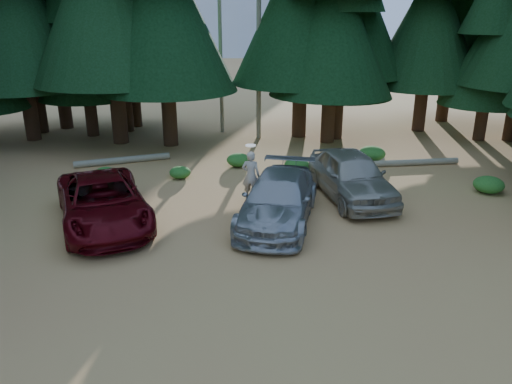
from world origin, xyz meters
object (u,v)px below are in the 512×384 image
Objects in this scene: red_pickup at (103,202)px; log_left at (123,160)px; silver_minivan_right at (352,175)px; log_mid at (350,159)px; frisbee_player at (251,175)px; log_right at (411,162)px; silver_minivan_center at (278,199)px.

log_left is at bearing 76.71° from red_pickup.
log_left is at bearing 143.75° from silver_minivan_right.
silver_minivan_right reaches higher than log_mid.
log_right is at bearing -132.51° from frisbee_player.
silver_minivan_center reaches higher than log_right.
silver_minivan_right is 1.64× the size of log_mid.
frisbee_player is (4.76, 1.35, 0.38)m from red_pickup.
log_left reaches higher than log_mid.
log_left is (-5.64, 5.52, -1.00)m from frisbee_player.
silver_minivan_center is 1.22× the size of log_right.
silver_minivan_right reaches higher than silver_minivan_center.
red_pickup is at bearing -158.81° from log_right.
frisbee_player is (-3.69, -0.74, 0.29)m from silver_minivan_right.
frisbee_player is (-0.85, 1.37, 0.38)m from silver_minivan_center.
frisbee_player is at bearing -177.81° from silver_minivan_right.
log_left is 0.97× the size of log_right.
log_right is at bearing -22.37° from log_left.
silver_minivan_center is 2.73× the size of frisbee_player.
log_right reaches higher than log_mid.
log_left is 10.33m from log_mid.
silver_minivan_center is 1.72× the size of log_mid.
log_right is (2.59, -0.70, 0.01)m from log_mid.
log_right is (7.29, 4.68, -1.01)m from frisbee_player.
red_pickup reaches higher than log_mid.
red_pickup is 1.32× the size of log_left.
log_left is at bearing 170.88° from log_right.
silver_minivan_right is at bearing 50.66° from silver_minivan_center.
frisbee_player reaches higher than log_left.
log_mid is at bearing -116.35° from frisbee_player.
frisbee_player is 7.21m from log_mid.
silver_minivan_right is at bearing -153.93° from frisbee_player.
log_right is (12.05, 6.03, -0.64)m from red_pickup.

